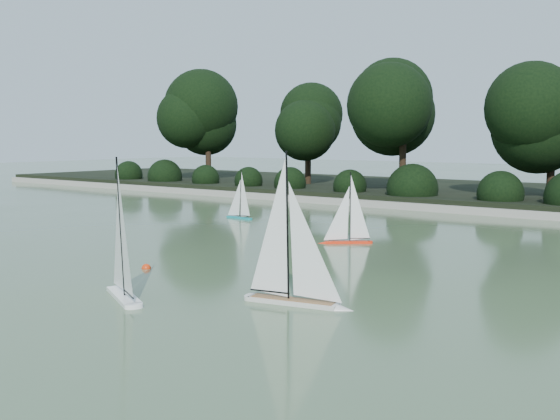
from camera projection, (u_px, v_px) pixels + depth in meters
name	position (u px, v px, depth m)	size (l,w,h in m)	color
ground	(217.00, 270.00, 9.81)	(80.00, 80.00, 0.00)	#3F5130
pond_coping	(475.00, 211.00, 16.83)	(40.00, 0.35, 0.18)	gray
far_bank	(532.00, 197.00, 19.95)	(40.00, 8.00, 0.30)	black
shrub_hedge	(490.00, 193.00, 17.49)	(29.10, 1.10, 1.10)	black
sailboat_white_a	(122.00, 274.00, 8.16)	(1.20, 0.74, 1.74)	white
sailboat_white_b	(301.00, 280.00, 7.75)	(1.33, 0.48, 1.82)	silver
sailboat_orange	(344.00, 231.00, 12.27)	(0.82, 0.72, 1.33)	#FD2B0E
sailboat_teal	(237.00, 210.00, 16.05)	(0.87, 0.21, 1.18)	#0E8591
race_buoy	(146.00, 269.00, 9.94)	(0.14, 0.14, 0.14)	red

